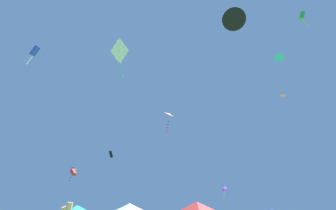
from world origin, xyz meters
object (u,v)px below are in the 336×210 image
object	(u,v)px
kite_black_delta	(234,19)
kite_white_diamond	(120,53)
kite_green_box	(302,16)
kite_blue_box	(34,52)
kite_pink_diamond	(283,95)
kite_red_box	(73,172)
kite_purple_diamond	(224,190)
canopy_tent_red	(197,210)
kite_black_box	(111,154)
kite_cyan_delta	(279,57)
kite_pink_delta	(169,115)
kite_black_diamond	(74,169)

from	to	relation	value
kite_black_delta	kite_white_diamond	size ratio (longest dim) A/B	0.70
kite_green_box	kite_blue_box	xyz separation A→B (m)	(-31.41, 3.43, -0.63)
kite_pink_diamond	kite_red_box	distance (m)	32.90
kite_purple_diamond	kite_white_diamond	bearing A→B (deg)	-112.43
kite_purple_diamond	kite_black_delta	bearing A→B (deg)	-94.80
canopy_tent_red	kite_red_box	xyz separation A→B (m)	(-10.58, 2.31, 3.31)
kite_white_diamond	kite_green_box	distance (m)	21.97
kite_pink_diamond	kite_green_box	xyz separation A→B (m)	(-3.12, -15.23, 1.13)
kite_green_box	kite_blue_box	size ratio (longest dim) A/B	0.79
kite_black_delta	kite_white_diamond	world-z (taller)	kite_black_delta
kite_black_box	canopy_tent_red	bearing A→B (deg)	-52.61
kite_cyan_delta	kite_blue_box	world-z (taller)	kite_cyan_delta
kite_blue_box	kite_red_box	bearing A→B (deg)	-11.16
kite_black_delta	kite_pink_delta	world-z (taller)	kite_black_delta
kite_black_delta	kite_red_box	world-z (taller)	kite_black_delta
kite_pink_diamond	kite_cyan_delta	xyz separation A→B (m)	(-1.65, -5.25, 3.54)
kite_pink_diamond	kite_black_delta	xyz separation A→B (m)	(-12.94, -23.25, -7.45)
kite_black_box	kite_green_box	xyz separation A→B (m)	(23.26, -13.70, 10.84)
kite_red_box	kite_black_diamond	distance (m)	8.68
canopy_tent_red	kite_black_box	bearing A→B (deg)	127.39
kite_black_diamond	kite_green_box	bearing A→B (deg)	-19.71
canopy_tent_red	kite_purple_diamond	world-z (taller)	kite_purple_diamond
kite_black_box	kite_black_diamond	xyz separation A→B (m)	(-3.10, -4.25, -3.02)
kite_red_box	kite_black_diamond	xyz separation A→B (m)	(-3.41, 7.69, 2.15)
kite_pink_diamond	kite_red_box	world-z (taller)	kite_pink_diamond
kite_red_box	kite_pink_delta	size ratio (longest dim) A/B	0.53
kite_cyan_delta	kite_green_box	bearing A→B (deg)	-98.38
kite_white_diamond	kite_black_diamond	distance (m)	20.23
kite_cyan_delta	kite_pink_delta	distance (m)	28.31
kite_black_delta	kite_black_diamond	xyz separation A→B (m)	(-16.54, 17.47, -5.29)
kite_blue_box	kite_black_delta	bearing A→B (deg)	-27.93
canopy_tent_red	kite_pink_delta	size ratio (longest dim) A/B	2.55
kite_cyan_delta	canopy_tent_red	bearing A→B (deg)	-142.70
kite_red_box	kite_black_box	xyz separation A→B (m)	(-0.31, 11.94, 5.17)
kite_white_diamond	kite_black_box	bearing A→B (deg)	106.01
kite_red_box	kite_black_box	bearing A→B (deg)	91.50
canopy_tent_red	kite_black_delta	xyz separation A→B (m)	(2.55, -7.47, 10.75)
kite_pink_diamond	kite_black_diamond	bearing A→B (deg)	-168.90
canopy_tent_red	kite_pink_diamond	bearing A→B (deg)	45.55
kite_black_diamond	kite_pink_delta	bearing A→B (deg)	-52.43
kite_black_delta	kite_pink_delta	xyz separation A→B (m)	(-4.30, 1.55, -5.98)
kite_red_box	kite_white_diamond	bearing A→B (deg)	-59.17
kite_white_diamond	kite_black_box	size ratio (longest dim) A/B	2.46
canopy_tent_red	kite_black_delta	size ratio (longest dim) A/B	2.17
canopy_tent_red	kite_pink_diamond	distance (m)	28.63
kite_black_diamond	kite_white_diamond	bearing A→B (deg)	-62.05
canopy_tent_red	kite_pink_delta	bearing A→B (deg)	-106.48
kite_pink_diamond	kite_blue_box	distance (m)	36.50
kite_pink_delta	kite_white_diamond	distance (m)	4.71
kite_cyan_delta	kite_pink_diamond	bearing A→B (deg)	72.51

